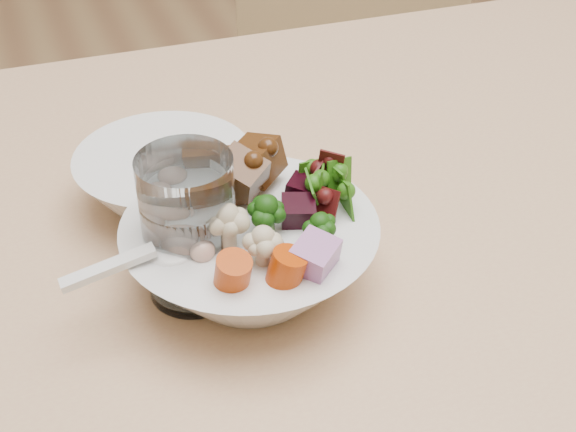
{
  "coord_description": "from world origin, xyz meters",
  "views": [
    {
      "loc": [
        -0.46,
        -0.5,
        1.2
      ],
      "look_at": [
        -0.3,
        -0.06,
        0.85
      ],
      "focal_mm": 50.0,
      "sensor_mm": 36.0,
      "label": 1
    }
  ],
  "objects_px": {
    "chair_far": "(360,107)",
    "water_glass": "(190,233)",
    "side_bowl": "(166,180)",
    "food_bowl": "(252,249)",
    "dining_table": "(454,320)"
  },
  "relations": [
    {
      "from": "chair_far",
      "to": "water_glass",
      "type": "bearing_deg",
      "value": -109.23
    },
    {
      "from": "side_bowl",
      "to": "water_glass",
      "type": "bearing_deg",
      "value": -93.69
    },
    {
      "from": "dining_table",
      "to": "water_glass",
      "type": "distance_m",
      "value": 0.26
    },
    {
      "from": "chair_far",
      "to": "side_bowl",
      "type": "xyz_separation_m",
      "value": [
        -0.45,
        -0.54,
        0.3
      ]
    },
    {
      "from": "dining_table",
      "to": "side_bowl",
      "type": "xyz_separation_m",
      "value": [
        -0.21,
        0.15,
        0.11
      ]
    },
    {
      "from": "dining_table",
      "to": "food_bowl",
      "type": "relative_size",
      "value": 8.72
    },
    {
      "from": "chair_far",
      "to": "food_bowl",
      "type": "distance_m",
      "value": 0.84
    },
    {
      "from": "food_bowl",
      "to": "dining_table",
      "type": "bearing_deg",
      "value": -8.48
    },
    {
      "from": "chair_far",
      "to": "food_bowl",
      "type": "height_order",
      "value": "chair_far"
    },
    {
      "from": "food_bowl",
      "to": "chair_far",
      "type": "bearing_deg",
      "value": 57.99
    },
    {
      "from": "food_bowl",
      "to": "side_bowl",
      "type": "relative_size",
      "value": 1.26
    },
    {
      "from": "chair_far",
      "to": "water_glass",
      "type": "xyz_separation_m",
      "value": [
        -0.46,
        -0.66,
        0.33
      ]
    },
    {
      "from": "dining_table",
      "to": "side_bowl",
      "type": "distance_m",
      "value": 0.28
    },
    {
      "from": "dining_table",
      "to": "water_glass",
      "type": "height_order",
      "value": "water_glass"
    },
    {
      "from": "food_bowl",
      "to": "water_glass",
      "type": "bearing_deg",
      "value": 170.37
    }
  ]
}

